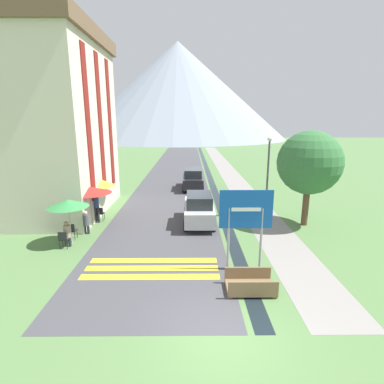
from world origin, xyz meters
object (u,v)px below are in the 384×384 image
object	(u,v)px
parked_car_near	(199,209)
cafe_umbrella_rear_yellow	(96,182)
tree_by_path	(309,163)
cafe_chair_middle	(83,220)
person_seated_near	(86,221)
cafe_chair_nearest	(64,238)
cafe_chair_near_right	(71,230)
road_sign	(246,217)
hotel_building	(54,117)
person_seated_far	(67,233)
cafe_chair_far_left	(100,213)
cafe_umbrella_front_green	(68,203)
parked_car_far	(193,179)
streetlamp	(268,170)
footbridge	(250,285)
cafe_umbrella_middle_red	(90,190)
person_standing_terrace	(96,206)

from	to	relation	value
parked_car_near	cafe_umbrella_rear_yellow	world-z (taller)	cafe_umbrella_rear_yellow
tree_by_path	cafe_chair_middle	bearing A→B (deg)	-177.12
person_seated_near	tree_by_path	distance (m)	12.60
cafe_chair_nearest	cafe_chair_near_right	bearing A→B (deg)	85.64
parked_car_near	cafe_chair_middle	distance (m)	6.53
road_sign	hotel_building	bearing A→B (deg)	142.51
parked_car_near	person_seated_far	world-z (taller)	parked_car_near
cafe_chair_far_left	hotel_building	bearing A→B (deg)	167.41
cafe_umbrella_front_green	person_seated_far	size ratio (longest dim) A/B	1.77
hotel_building	cafe_chair_middle	size ratio (longest dim) A/B	13.32
parked_car_near	person_seated_far	xyz separation A→B (m)	(-6.41, -3.23, -0.21)
cafe_chair_middle	parked_car_far	bearing A→B (deg)	76.95
parked_car_near	streetlamp	size ratio (longest dim) A/B	0.81
cafe_chair_middle	cafe_umbrella_front_green	world-z (taller)	cafe_umbrella_front_green
parked_car_far	cafe_chair_nearest	bearing A→B (deg)	-116.14
cafe_chair_near_right	person_seated_near	size ratio (longest dim) A/B	0.67
cafe_chair_nearest	cafe_umbrella_rear_yellow	xyz separation A→B (m)	(0.03, 5.37, 1.60)
hotel_building	cafe_chair_near_right	size ratio (longest dim) A/B	13.32
cafe_umbrella_rear_yellow	road_sign	bearing A→B (deg)	-42.76
road_sign	footbridge	bearing A→B (deg)	-91.60
person_seated_near	tree_by_path	bearing A→B (deg)	6.32
hotel_building	cafe_chair_near_right	world-z (taller)	hotel_building
road_sign	cafe_umbrella_middle_red	world-z (taller)	road_sign
cafe_chair_middle	hotel_building	bearing A→B (deg)	145.11
cafe_umbrella_rear_yellow	cafe_chair_near_right	bearing A→B (deg)	-91.02
road_sign	cafe_umbrella_middle_red	distance (m)	9.36
cafe_chair_far_left	streetlamp	world-z (taller)	streetlamp
cafe_chair_middle	person_standing_terrace	size ratio (longest dim) A/B	0.48
hotel_building	cafe_umbrella_middle_red	size ratio (longest dim) A/B	4.89
parked_car_far	streetlamp	xyz separation A→B (m)	(4.51, -7.87, 2.05)
parked_car_near	tree_by_path	xyz separation A→B (m)	(6.12, -0.22, 2.71)
parked_car_far	cafe_umbrella_rear_yellow	xyz separation A→B (m)	(-6.21, -7.33, 1.20)
cafe_chair_nearest	road_sign	bearing A→B (deg)	-21.64
hotel_building	person_seated_far	xyz separation A→B (m)	(2.59, -5.78, -5.39)
cafe_chair_near_right	cafe_chair_far_left	size ratio (longest dim) A/B	1.00
footbridge	cafe_umbrella_middle_red	size ratio (longest dim) A/B	0.73
cafe_umbrella_front_green	person_seated_far	bearing A→B (deg)	-97.01
parked_car_near	streetlamp	xyz separation A→B (m)	(4.25, 1.35, 2.05)
person_seated_far	person_seated_near	bearing A→B (deg)	78.22
person_standing_terrace	parked_car_far	bearing A→B (deg)	57.23
person_standing_terrace	road_sign	bearing A→B (deg)	-37.28
person_seated_near	streetlamp	bearing A→B (deg)	15.82
cafe_chair_middle	cafe_umbrella_middle_red	bearing A→B (deg)	72.67
cafe_chair_far_left	parked_car_far	bearing A→B (deg)	77.71
cafe_chair_middle	person_seated_near	xyz separation A→B (m)	(0.40, -0.72, 0.19)
cafe_umbrella_front_green	parked_car_near	bearing A→B (deg)	24.43
footbridge	cafe_umbrella_rear_yellow	distance (m)	12.28
person_seated_far	cafe_chair_near_right	bearing A→B (deg)	98.97
parked_car_far	cafe_umbrella_front_green	distance (m)	13.61
cafe_chair_nearest	person_seated_far	bearing A→B (deg)	63.49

